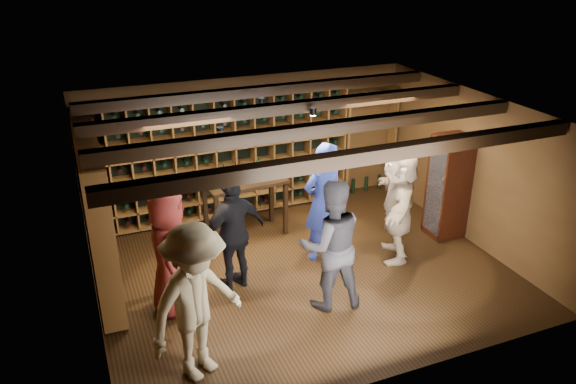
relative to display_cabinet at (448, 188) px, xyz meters
name	(u,v)px	position (x,y,z in m)	size (l,w,h in m)	color
ground	(303,271)	(-2.71, -0.20, -0.86)	(6.00, 6.00, 0.00)	black
room_shell	(304,118)	(-2.71, -0.15, 1.56)	(6.00, 6.00, 6.00)	brown
wine_rack_back	(224,156)	(-3.24, 2.13, 0.29)	(4.65, 0.30, 2.20)	brown
wine_rack_left	(96,212)	(-5.54, 0.62, 0.29)	(0.30, 2.65, 2.20)	brown
crate_shelf	(371,116)	(-0.31, 2.12, 0.71)	(1.20, 0.32, 2.07)	brown
display_cabinet	(448,188)	(0.00, 0.00, 0.00)	(0.55, 0.50, 1.75)	black
man_blue_shirt	(323,202)	(-2.27, 0.10, 0.11)	(0.70, 0.46, 1.92)	navy
man_grey_suit	(331,245)	(-2.72, -1.11, 0.07)	(0.90, 0.70, 1.86)	black
guest_red_floral	(170,253)	(-4.74, -0.44, 0.04)	(0.87, 0.57, 1.79)	maroon
guest_woman_black	(234,233)	(-3.80, -0.22, 0.02)	(1.03, 0.43, 1.75)	black
guest_khaki	(196,303)	(-4.71, -1.79, 0.11)	(1.25, 0.72, 1.94)	gray
guest_beige	(398,204)	(-1.18, -0.32, 0.06)	(1.70, 0.54, 1.83)	tan
tasting_table	(245,188)	(-3.16, 1.25, 0.03)	(1.40, 0.79, 1.29)	black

